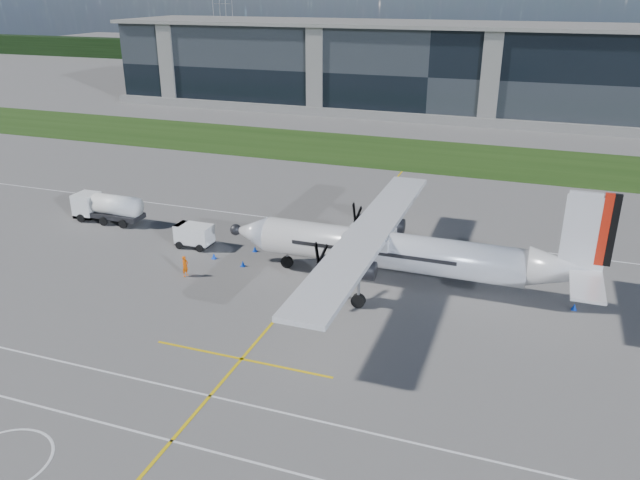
# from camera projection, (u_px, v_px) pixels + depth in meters

# --- Properties ---
(ground) EXTENTS (400.00, 400.00, 0.00)m
(ground) POSITION_uv_depth(u_px,v_px,m) (381.00, 167.00, 79.74)
(ground) COLOR slate
(ground) RESTS_ON ground
(grass_strip) EXTENTS (400.00, 18.00, 0.04)m
(grass_strip) POSITION_uv_depth(u_px,v_px,m) (395.00, 153.00, 86.71)
(grass_strip) COLOR #1D3B10
(grass_strip) RESTS_ON ground
(terminal_building) EXTENTS (120.00, 20.00, 15.00)m
(terminal_building) POSITION_uv_depth(u_px,v_px,m) (438.00, 70.00, 111.79)
(terminal_building) COLOR black
(terminal_building) RESTS_ON ground
(tree_line) EXTENTS (400.00, 6.00, 6.00)m
(tree_line) POSITION_uv_depth(u_px,v_px,m) (476.00, 61.00, 165.81)
(tree_line) COLOR black
(tree_line) RESTS_ON ground
(pylon_west) EXTENTS (9.00, 4.60, 30.00)m
(pylon_west) POSITION_uv_depth(u_px,v_px,m) (223.00, 9.00, 194.95)
(pylon_west) COLOR gray
(pylon_west) RESTS_ON ground
(yellow_taxiway_centerline) EXTENTS (0.20, 70.00, 0.01)m
(yellow_taxiway_centerline) POSITION_uv_depth(u_px,v_px,m) (326.00, 260.00, 52.64)
(yellow_taxiway_centerline) COLOR yellow
(yellow_taxiway_centerline) RESTS_ON ground
(white_lane_line) EXTENTS (90.00, 0.15, 0.01)m
(white_lane_line) POSITION_uv_depth(u_px,v_px,m) (122.00, 428.00, 32.64)
(white_lane_line) COLOR white
(white_lane_line) RESTS_ON ground
(turboprop_aircraft) EXTENTS (28.65, 29.71, 8.91)m
(turboprop_aircraft) POSITION_uv_depth(u_px,v_px,m) (404.00, 231.00, 46.61)
(turboprop_aircraft) COLOR silver
(turboprop_aircraft) RESTS_ON ground
(fuel_tanker_truck) EXTENTS (7.46, 2.42, 2.80)m
(fuel_tanker_truck) POSITION_uv_depth(u_px,v_px,m) (104.00, 208.00, 60.96)
(fuel_tanker_truck) COLOR white
(fuel_tanker_truck) RESTS_ON ground
(baggage_tug) EXTENTS (3.39, 2.04, 2.04)m
(baggage_tug) POSITION_uv_depth(u_px,v_px,m) (194.00, 236.00, 55.06)
(baggage_tug) COLOR white
(baggage_tug) RESTS_ON ground
(ground_crew_person) EXTENTS (0.68, 0.87, 1.96)m
(ground_crew_person) POSITION_uv_depth(u_px,v_px,m) (185.00, 265.00, 49.45)
(ground_crew_person) COLOR #F25907
(ground_crew_person) RESTS_ON ground
(safety_cone_tail) EXTENTS (0.36, 0.36, 0.50)m
(safety_cone_tail) POSITION_uv_depth(u_px,v_px,m) (574.00, 307.00, 44.50)
(safety_cone_tail) COLOR blue
(safety_cone_tail) RESTS_ON ground
(safety_cone_fwd) EXTENTS (0.36, 0.36, 0.50)m
(safety_cone_fwd) POSITION_uv_depth(u_px,v_px,m) (214.00, 256.00, 52.88)
(safety_cone_fwd) COLOR blue
(safety_cone_fwd) RESTS_ON ground
(safety_cone_nose_port) EXTENTS (0.36, 0.36, 0.50)m
(safety_cone_nose_port) POSITION_uv_depth(u_px,v_px,m) (243.00, 263.00, 51.43)
(safety_cone_nose_port) COLOR blue
(safety_cone_nose_port) RESTS_ON ground
(safety_cone_nose_stbd) EXTENTS (0.36, 0.36, 0.50)m
(safety_cone_nose_stbd) POSITION_uv_depth(u_px,v_px,m) (255.00, 249.00, 54.32)
(safety_cone_nose_stbd) COLOR blue
(safety_cone_nose_stbd) RESTS_ON ground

